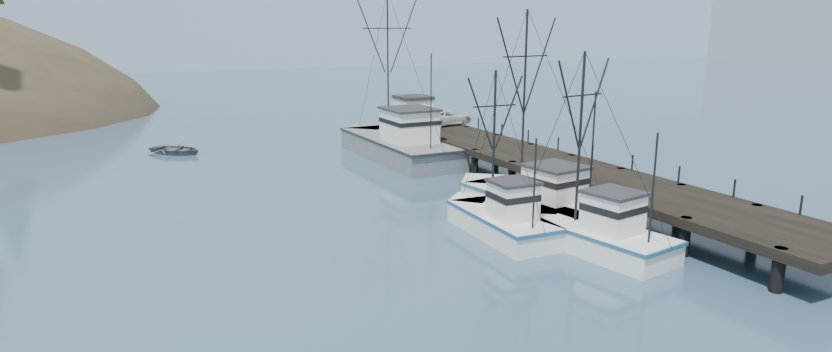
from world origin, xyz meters
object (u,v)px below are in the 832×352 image
Objects in this scene: pier at (543,162)px; work_vessel at (397,144)px; pickup_truck at (447,117)px; trawler_near at (589,232)px; trawler_far at (533,200)px; trawler_mid at (499,220)px; pier_shed at (413,110)px; motorboat at (176,154)px.

work_vessel reaches higher than pier.
pickup_truck reaches higher than pier.
trawler_far reaches higher than trawler_near.
trawler_far is at bearing 78.99° from trawler_near.
trawler_near reaches higher than trawler_mid.
pier_shed is at bearing 82.09° from trawler_far.
pier_shed is (4.52, 29.93, 2.60)m from trawler_near.
trawler_mid is 4.83m from trawler_far.
trawler_near is 1.12× the size of trawler_mid.
trawler_mid is 0.53× the size of work_vessel.
pier_shed is (-1.50, 18.00, 1.73)m from pier.
pier_shed is at bearing 94.76° from pier.
pier_shed is 0.64× the size of motorboat.
trawler_far is 19.14m from work_vessel.
trawler_far is at bearing 154.99° from pickup_truck.
work_vessel is 5.45× the size of pier_shed.
motorboat is (-16.16, 36.02, -0.82)m from trawler_near.
trawler_near is at bearing -101.01° from trawler_far.
work_vessel reaches higher than motorboat.
trawler_far is at bearing -131.03° from pier.
pier_shed reaches higher than pier.
trawler_far reaches higher than pickup_truck.
pier is at bearing -89.81° from motorboat.
trawler_mid reaches higher than pier.
motorboat is at bearing 132.64° from pier.
pier is 8.76× the size of motorboat.
trawler_far is 23.84m from pier_shed.
pickup_truck is (6.68, 3.17, 1.49)m from work_vessel.
trawler_mid is 21.97m from work_vessel.
work_vessel is 6.10m from pier_shed.
pier is 14.62m from work_vessel.
trawler_far is at bearing -97.91° from pier_shed.
pier_shed is at bearing 59.32° from pickup_truck.
motorboat is (-17.41, 29.56, -0.82)m from trawler_far.
pier is 18.14m from pier_shed.
trawler_far reaches higher than pier.
trawler_near is at bearing -91.88° from work_vessel.
pier_shed is (3.26, 23.47, 2.60)m from trawler_far.
trawler_mid is 26.97m from pickup_truck.
trawler_mid is at bearing -109.94° from motorboat.
pier is at bearing 41.94° from trawler_mid.
work_vessel is 3.36× the size of pickup_truck.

